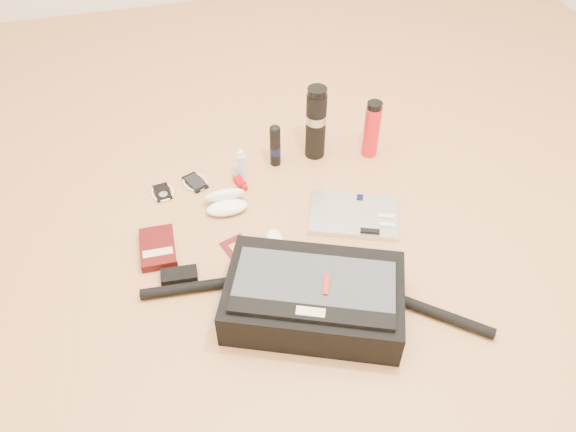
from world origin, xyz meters
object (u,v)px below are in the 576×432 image
(messenger_bag, at_px, (313,297))
(book, at_px, (158,248))
(thermos_red, at_px, (372,129))
(thermos_black, at_px, (316,123))
(laptop, at_px, (354,215))

(messenger_bag, xyz_separation_m, book, (-0.42, 0.36, -0.05))
(thermos_red, bearing_deg, thermos_black, 165.83)
(messenger_bag, xyz_separation_m, laptop, (0.26, 0.34, -0.06))
(thermos_black, distance_m, thermos_red, 0.22)
(thermos_black, bearing_deg, thermos_red, -14.17)
(thermos_red, bearing_deg, messenger_bag, -123.22)
(laptop, relative_size, thermos_black, 1.21)
(messenger_bag, relative_size, thermos_black, 3.29)
(messenger_bag, relative_size, laptop, 2.71)
(book, bearing_deg, messenger_bag, -38.65)
(laptop, height_order, thermos_red, thermos_red)
(messenger_bag, bearing_deg, thermos_black, 95.25)
(thermos_black, xyz_separation_m, thermos_red, (0.21, -0.05, -0.03))
(messenger_bag, relative_size, book, 5.51)
(messenger_bag, bearing_deg, laptop, 75.89)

